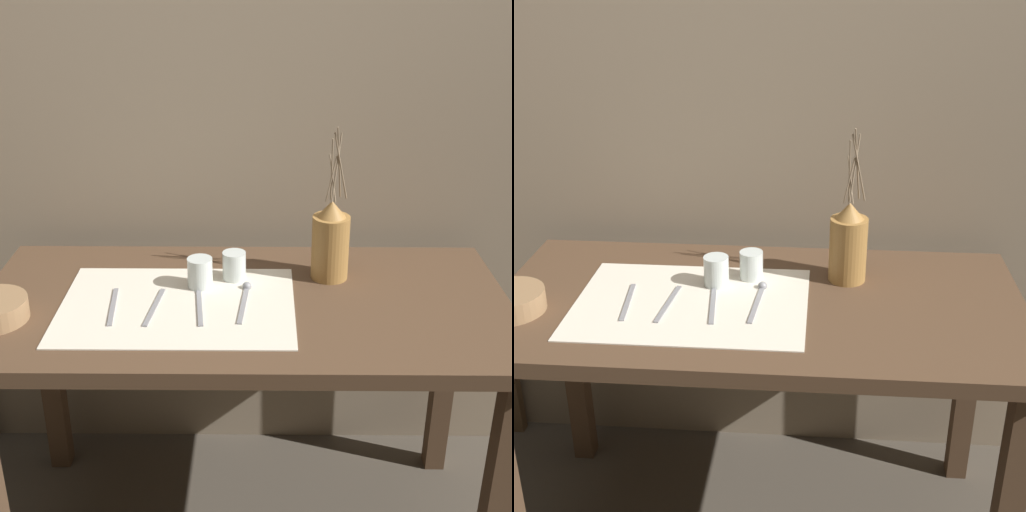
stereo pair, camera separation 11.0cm
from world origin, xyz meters
TOP-DOWN VIEW (x-y plane):
  - stone_wall_back at (0.00, 0.44)m, footprint 7.00×0.06m
  - wooden_table at (0.00, 0.00)m, footprint 1.33×0.66m
  - linen_cloth at (-0.16, -0.03)m, footprint 0.57×0.41m
  - pitcher_with_flowers at (0.22, 0.13)m, footprint 0.10×0.10m
  - glass_tumbler_near at (-0.11, 0.07)m, footprint 0.06×0.06m
  - glass_tumbler_far at (-0.03, 0.11)m, footprint 0.06×0.06m
  - fork_inner at (-0.32, -0.05)m, footprint 0.03×0.19m
  - fork_outer at (-0.22, -0.05)m, footprint 0.03×0.19m
  - spoon_inner at (-0.11, 0.01)m, footprint 0.04×0.20m
  - spoon_outer at (0.00, 0.02)m, footprint 0.03×0.20m

SIDE VIEW (x-z plane):
  - wooden_table at x=0.00m, z-range 0.27..1.01m
  - linen_cloth at x=-0.16m, z-range 0.74..0.75m
  - fork_inner at x=-0.32m, z-range 0.75..0.75m
  - fork_outer at x=-0.22m, z-range 0.75..0.75m
  - spoon_inner at x=-0.11m, z-range 0.74..0.76m
  - spoon_outer at x=0.00m, z-range 0.74..0.76m
  - glass_tumbler_far at x=-0.03m, z-range 0.75..0.82m
  - glass_tumbler_near at x=-0.11m, z-range 0.75..0.82m
  - pitcher_with_flowers at x=0.22m, z-range 0.64..1.05m
  - stone_wall_back at x=0.00m, z-range 0.00..2.40m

